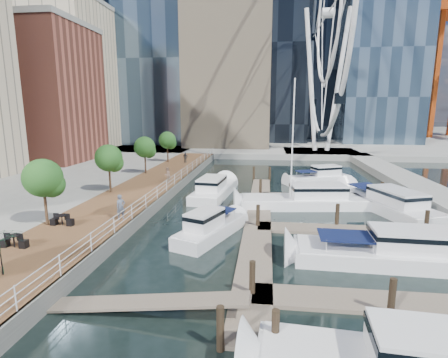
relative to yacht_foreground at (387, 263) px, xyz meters
The scene contains 15 objects.
ground 10.98m from the yacht_foreground, 166.05° to the right, with size 520.00×520.00×0.00m, color black.
boardwalk 23.22m from the yacht_foreground, 147.85° to the left, with size 6.00×60.00×1.00m, color brown.
seawall 20.74m from the yacht_foreground, 143.44° to the left, with size 0.25×60.00×1.00m, color #595954.
land_far 99.92m from the yacht_foreground, 96.12° to the left, with size 200.00×114.00×1.00m, color gray.
breakwater 19.71m from the yacht_foreground, 61.70° to the left, with size 4.00×60.00×1.00m, color gray.
pier 49.47m from the yacht_foreground, 86.13° to the left, with size 14.00×12.00×1.00m, color gray.
railing 20.87m from the yacht_foreground, 143.60° to the left, with size 0.10×60.00×1.05m, color white, non-canonical shape.
floating_docks 7.83m from the yacht_foreground, 110.16° to the left, with size 16.00×34.00×2.60m.
ferris_wheel 55.84m from the yacht_foreground, 86.13° to the left, with size 5.80×45.60×47.80m.
street_trees 25.18m from the yacht_foreground, 152.77° to the left, with size 2.60×42.60×4.60m.
yacht_foreground is the anchor object (origin of this frame).
pedestrian_near 17.85m from the yacht_foreground, 169.87° to the left, with size 0.67×0.44×1.84m, color #4E5768.
pedestrian_mid 24.57m from the yacht_foreground, 137.03° to the left, with size 0.77×0.60×1.58m, color gray.
pedestrian_far 36.62m from the yacht_foreground, 121.75° to the left, with size 0.92×0.38×1.57m, color #30333C.
moored_yachts 11.17m from the yacht_foreground, 109.30° to the left, with size 21.74×37.14×11.50m.
Camera 1 is at (3.53, -17.40, 8.80)m, focal length 28.00 mm.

